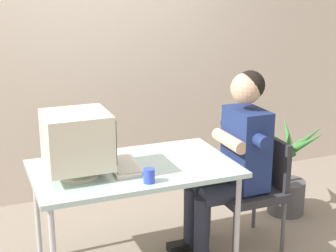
# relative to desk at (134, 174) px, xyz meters

# --- Properties ---
(wall_back) EXTENTS (8.00, 0.10, 3.00)m
(wall_back) POSITION_rel_desk_xyz_m (0.30, 1.40, 0.81)
(wall_back) COLOR beige
(wall_back) RESTS_ON ground_plane
(desk) EXTENTS (1.33, 0.79, 0.74)m
(desk) POSITION_rel_desk_xyz_m (0.00, 0.00, 0.00)
(desk) COLOR #B7B7BC
(desk) RESTS_ON ground_plane
(crt_monitor) EXTENTS (0.40, 0.38, 0.41)m
(crt_monitor) POSITION_rel_desk_xyz_m (-0.37, -0.03, 0.29)
(crt_monitor) COLOR beige
(crt_monitor) RESTS_ON desk
(keyboard) EXTENTS (0.20, 0.46, 0.03)m
(keyboard) POSITION_rel_desk_xyz_m (-0.07, 0.02, 0.07)
(keyboard) COLOR beige
(keyboard) RESTS_ON desk
(office_chair) EXTENTS (0.46, 0.46, 0.82)m
(office_chair) POSITION_rel_desk_xyz_m (0.92, -0.01, -0.22)
(office_chair) COLOR #4C4C51
(office_chair) RESTS_ON ground_plane
(person_seated) EXTENTS (0.68, 0.56, 1.33)m
(person_seated) POSITION_rel_desk_xyz_m (0.75, -0.01, 0.04)
(person_seated) COLOR navy
(person_seated) RESTS_ON ground_plane
(potted_plant) EXTENTS (0.61, 0.56, 0.83)m
(potted_plant) POSITION_rel_desk_xyz_m (1.46, 0.33, -0.37)
(potted_plant) COLOR #4C4C51
(potted_plant) RESTS_ON ground_plane
(desk_mug) EXTENTS (0.07, 0.08, 0.09)m
(desk_mug) POSITION_rel_desk_xyz_m (-0.00, -0.29, 0.10)
(desk_mug) COLOR blue
(desk_mug) RESTS_ON desk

